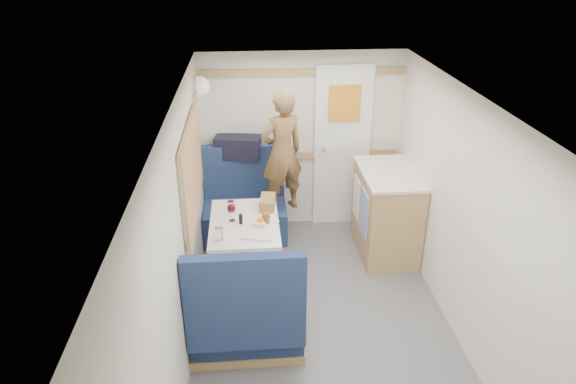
{
  "coord_description": "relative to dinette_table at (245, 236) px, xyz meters",
  "views": [
    {
      "loc": [
        -0.58,
        -3.07,
        2.99
      ],
      "look_at": [
        -0.26,
        0.9,
        1.05
      ],
      "focal_mm": 32.0,
      "sensor_mm": 36.0,
      "label": 1
    }
  ],
  "objects": [
    {
      "name": "floor",
      "position": [
        0.65,
        -1.0,
        -0.57
      ],
      "size": [
        4.5,
        4.5,
        0.0
      ],
      "primitive_type": "plane",
      "color": "#515156",
      "rests_on": "ground"
    },
    {
      "name": "ceiling",
      "position": [
        0.65,
        -1.0,
        1.43
      ],
      "size": [
        4.5,
        4.5,
        0.0
      ],
      "primitive_type": "plane",
      "rotation": [
        3.14,
        0.0,
        0.0
      ],
      "color": "silver",
      "rests_on": "wall_back"
    },
    {
      "name": "wall_back",
      "position": [
        0.65,
        1.25,
        0.43
      ],
      "size": [
        2.2,
        0.02,
        2.0
      ],
      "primitive_type": "cube",
      "color": "silver",
      "rests_on": "floor"
    },
    {
      "name": "wall_left",
      "position": [
        -0.45,
        -1.0,
        0.43
      ],
      "size": [
        0.02,
        4.5,
        2.0
      ],
      "primitive_type": "cube",
      "color": "silver",
      "rests_on": "floor"
    },
    {
      "name": "wall_right",
      "position": [
        1.75,
        -1.0,
        0.43
      ],
      "size": [
        0.02,
        4.5,
        2.0
      ],
      "primitive_type": "cube",
      "color": "silver",
      "rests_on": "floor"
    },
    {
      "name": "oak_trim_low",
      "position": [
        0.65,
        1.23,
        0.28
      ],
      "size": [
        2.15,
        0.02,
        0.08
      ],
      "primitive_type": "cube",
      "color": "#A6774B",
      "rests_on": "wall_back"
    },
    {
      "name": "oak_trim_high",
      "position": [
        0.65,
        1.23,
        1.21
      ],
      "size": [
        2.15,
        0.02,
        0.08
      ],
      "primitive_type": "cube",
      "color": "#A6774B",
      "rests_on": "wall_back"
    },
    {
      "name": "side_window",
      "position": [
        -0.43,
        0.0,
        0.68
      ],
      "size": [
        0.04,
        1.3,
        0.72
      ],
      "primitive_type": "cube",
      "color": "gray",
      "rests_on": "wall_left"
    },
    {
      "name": "rear_door",
      "position": [
        1.1,
        1.22,
        0.41
      ],
      "size": [
        0.62,
        0.12,
        1.86
      ],
      "color": "white",
      "rests_on": "wall_back"
    },
    {
      "name": "dinette_table",
      "position": [
        0.0,
        0.0,
        0.0
      ],
      "size": [
        0.62,
        0.92,
        0.72
      ],
      "color": "white",
      "rests_on": "floor"
    },
    {
      "name": "bench_far",
      "position": [
        -0.0,
        0.86,
        -0.27
      ],
      "size": [
        0.9,
        0.59,
        1.05
      ],
      "color": "#17254B",
      "rests_on": "floor"
    },
    {
      "name": "bench_near",
      "position": [
        -0.0,
        -0.86,
        -0.27
      ],
      "size": [
        0.9,
        0.59,
        1.05
      ],
      "color": "#17254B",
      "rests_on": "floor"
    },
    {
      "name": "ledge",
      "position": [
        -0.0,
        1.12,
        0.31
      ],
      "size": [
        0.9,
        0.14,
        0.04
      ],
      "primitive_type": "cube",
      "color": "#A6774B",
      "rests_on": "bench_far"
    },
    {
      "name": "dome_light",
      "position": [
        -0.39,
        0.85,
        1.18
      ],
      "size": [
        0.2,
        0.2,
        0.2
      ],
      "primitive_type": "sphere",
      "color": "white",
      "rests_on": "wall_left"
    },
    {
      "name": "galley_counter",
      "position": [
        1.47,
        0.55,
        -0.1
      ],
      "size": [
        0.57,
        0.92,
        0.92
      ],
      "color": "#A6774B",
      "rests_on": "floor"
    },
    {
      "name": "person",
      "position": [
        0.4,
        0.75,
        0.52
      ],
      "size": [
        0.55,
        0.47,
        1.27
      ],
      "primitive_type": "imported",
      "rotation": [
        0.0,
        0.0,
        3.58
      ],
      "color": "brown",
      "rests_on": "bench_far"
    },
    {
      "name": "duffel_bag",
      "position": [
        -0.05,
        1.12,
        0.45
      ],
      "size": [
        0.52,
        0.31,
        0.23
      ],
      "primitive_type": "cube",
      "rotation": [
        0.0,
        0.0,
        -0.16
      ],
      "color": "black",
      "rests_on": "ledge"
    },
    {
      "name": "tray",
      "position": [
        0.14,
        -0.17,
        0.16
      ],
      "size": [
        0.35,
        0.41,
        0.02
      ],
      "primitive_type": "cube",
      "rotation": [
        0.0,
        0.0,
        -0.23
      ],
      "color": "white",
      "rests_on": "dinette_table"
    },
    {
      "name": "orange_fruit",
      "position": [
        0.15,
        -0.09,
        0.21
      ],
      "size": [
        0.07,
        0.07,
        0.07
      ],
      "primitive_type": "sphere",
      "color": "orange",
      "rests_on": "tray"
    },
    {
      "name": "cheese_block",
      "position": [
        0.13,
        -0.13,
        0.19
      ],
      "size": [
        0.12,
        0.09,
        0.04
      ],
      "primitive_type": "cube",
      "rotation": [
        0.0,
        0.0,
        -0.29
      ],
      "color": "#E0D481",
      "rests_on": "tray"
    },
    {
      "name": "wine_glass",
      "position": [
        -0.11,
        0.03,
        0.28
      ],
      "size": [
        0.08,
        0.08,
        0.17
      ],
      "color": "white",
      "rests_on": "dinette_table"
    },
    {
      "name": "tumbler_left",
      "position": [
        -0.21,
        -0.3,
        0.21
      ],
      "size": [
        0.07,
        0.07,
        0.11
      ],
      "primitive_type": "cylinder",
      "color": "white",
      "rests_on": "dinette_table"
    },
    {
      "name": "tumbler_mid",
      "position": [
        -0.12,
        0.21,
        0.21
      ],
      "size": [
        0.07,
        0.07,
        0.11
      ],
      "primitive_type": "cylinder",
      "color": "silver",
      "rests_on": "dinette_table"
    },
    {
      "name": "beer_glass",
      "position": [
        0.2,
        -0.06,
        0.21
      ],
      "size": [
        0.07,
        0.07,
        0.11
      ],
      "primitive_type": "cylinder",
      "color": "#8F4C14",
      "rests_on": "dinette_table"
    },
    {
      "name": "pepper_grinder",
      "position": [
        -0.03,
        -0.03,
        0.2
      ],
      "size": [
        0.04,
        0.04,
        0.09
      ],
      "primitive_type": "cylinder",
      "color": "black",
      "rests_on": "dinette_table"
    },
    {
      "name": "bread_loaf",
      "position": [
        0.22,
        0.27,
        0.21
      ],
      "size": [
        0.17,
        0.27,
        0.1
      ],
      "primitive_type": "cube",
      "rotation": [
        0.0,
        0.0,
        -0.12
      ],
      "color": "olive",
      "rests_on": "dinette_table"
    }
  ]
}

